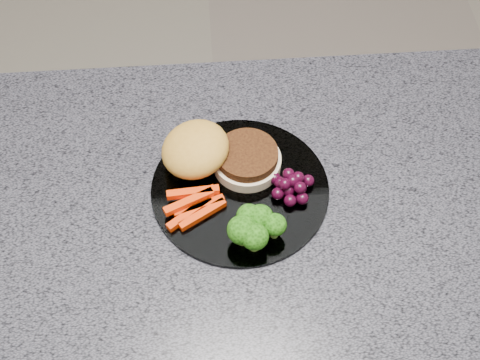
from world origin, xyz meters
name	(u,v)px	position (x,y,z in m)	size (l,w,h in m)	color
island_cabinet	(235,336)	(0.00, 0.00, 0.43)	(1.20, 0.60, 0.86)	#522E1C
countertop	(233,218)	(0.00, 0.00, 0.88)	(1.20, 0.60, 0.04)	#4B4B55
plate	(240,189)	(0.01, 0.03, 0.90)	(0.26, 0.26, 0.01)	white
burger	(214,155)	(-0.02, 0.08, 0.93)	(0.18, 0.12, 0.06)	beige
carrot_sticks	(194,205)	(-0.05, 0.01, 0.91)	(0.09, 0.07, 0.02)	red
broccoli	(254,226)	(0.03, -0.05, 0.93)	(0.08, 0.07, 0.05)	#587D2D
grape_bunch	(291,186)	(0.09, 0.02, 0.92)	(0.07, 0.06, 0.03)	black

